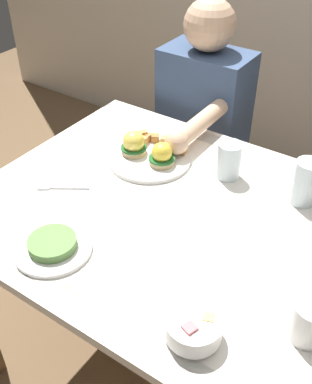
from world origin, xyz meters
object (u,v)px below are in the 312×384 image
object	(u,v)px
water_glass_far	(305,184)
dining_table	(183,243)
eggs_benedict_plate	(149,153)
fork	(60,187)
water_glass_near	(229,162)
fruit_bowl	(194,329)
side_plate	(53,246)
diner_person	(200,126)
coffee_mug	(311,321)

from	to	relation	value
water_glass_far	dining_table	bearing A→B (deg)	-135.49
eggs_benedict_plate	fork	xyz separation A→B (m)	(-0.13, -0.28, -0.02)
dining_table	water_glass_near	world-z (taller)	water_glass_near
water_glass_near	fork	bearing A→B (deg)	-138.77
fruit_bowl	fork	world-z (taller)	fruit_bowl
fruit_bowl	water_glass_near	world-z (taller)	water_glass_near
water_glass_near	water_glass_far	distance (m)	0.23
side_plate	diner_person	size ratio (longest dim) A/B	0.18
side_plate	dining_table	bearing A→B (deg)	56.27
fruit_bowl	water_glass_far	world-z (taller)	water_glass_far
water_glass_near	eggs_benedict_plate	bearing A→B (deg)	-166.06
dining_table	water_glass_far	bearing A→B (deg)	44.51
coffee_mug	water_glass_far	bearing A→B (deg)	111.82
fruit_bowl	coffee_mug	distance (m)	0.24
coffee_mug	water_glass_far	distance (m)	0.47
water_glass_far	diner_person	size ratio (longest dim) A/B	0.12
dining_table	fork	world-z (taller)	fork
water_glass_far	diner_person	world-z (taller)	diner_person
fruit_bowl	side_plate	world-z (taller)	fruit_bowl
fruit_bowl	eggs_benedict_plate	bearing A→B (deg)	132.92
coffee_mug	side_plate	size ratio (longest dim) A/B	0.56
coffee_mug	diner_person	bearing A→B (deg)	131.90
coffee_mug	diner_person	world-z (taller)	diner_person
fork	side_plate	world-z (taller)	side_plate
water_glass_near	water_glass_far	bearing A→B (deg)	2.01
eggs_benedict_plate	diner_person	world-z (taller)	diner_person
fork	dining_table	bearing A→B (deg)	15.55
dining_table	diner_person	world-z (taller)	diner_person
water_glass_far	fruit_bowl	bearing A→B (deg)	-92.29
water_glass_far	side_plate	size ratio (longest dim) A/B	0.68
fruit_bowl	fork	bearing A→B (deg)	159.41
dining_table	fork	distance (m)	0.40
fork	water_glass_near	distance (m)	0.52
diner_person	water_glass_near	bearing A→B (deg)	-50.47
fruit_bowl	coffee_mug	xyz separation A→B (m)	(0.20, 0.14, 0.02)
water_glass_near	water_glass_far	world-z (taller)	water_glass_far
dining_table	fruit_bowl	world-z (taller)	fruit_bowl
fork	water_glass_far	bearing A→B (deg)	29.21
side_plate	diner_person	world-z (taller)	diner_person
coffee_mug	water_glass_near	xyz separation A→B (m)	(-0.41, 0.42, 0.00)
fruit_bowl	diner_person	xyz separation A→B (m)	(-0.51, 0.93, -0.12)
eggs_benedict_plate	fork	world-z (taller)	eggs_benedict_plate
water_glass_far	eggs_benedict_plate	bearing A→B (deg)	-171.70
dining_table	diner_person	size ratio (longest dim) A/B	1.05
eggs_benedict_plate	fruit_bowl	world-z (taller)	eggs_benedict_plate
eggs_benedict_plate	diner_person	size ratio (longest dim) A/B	0.24
fork	diner_person	xyz separation A→B (m)	(0.08, 0.70, -0.09)
water_glass_near	diner_person	size ratio (longest dim) A/B	0.10
eggs_benedict_plate	dining_table	bearing A→B (deg)	-35.52
fruit_bowl	water_glass_far	size ratio (longest dim) A/B	0.89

